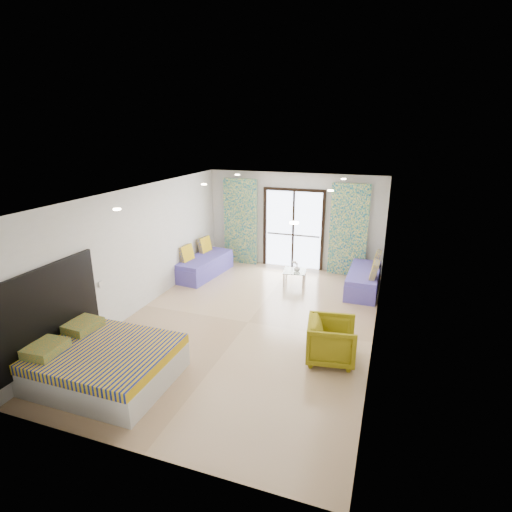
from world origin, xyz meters
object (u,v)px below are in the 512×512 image
(daybed_right, at_px, (364,279))
(coffee_table, at_px, (295,272))
(daybed_left, at_px, (204,265))
(bed, at_px, (104,363))
(armchair, at_px, (332,339))

(daybed_right, height_order, coffee_table, daybed_right)
(daybed_right, distance_m, coffee_table, 1.73)
(daybed_left, relative_size, daybed_right, 1.06)
(bed, xyz_separation_m, armchair, (3.32, 1.76, 0.11))
(daybed_left, bearing_deg, daybed_right, 11.03)
(daybed_right, bearing_deg, daybed_left, -174.88)
(daybed_left, relative_size, coffee_table, 3.05)
(daybed_left, height_order, armchair, daybed_left)
(coffee_table, bearing_deg, daybed_right, 5.84)
(coffee_table, bearing_deg, daybed_left, -176.58)
(bed, bearing_deg, armchair, 27.86)
(daybed_left, xyz_separation_m, coffee_table, (2.51, 0.15, 0.04))
(bed, distance_m, armchair, 3.76)
(bed, xyz_separation_m, daybed_right, (3.59, 5.18, -0.01))
(armchair, bearing_deg, bed, 109.41)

